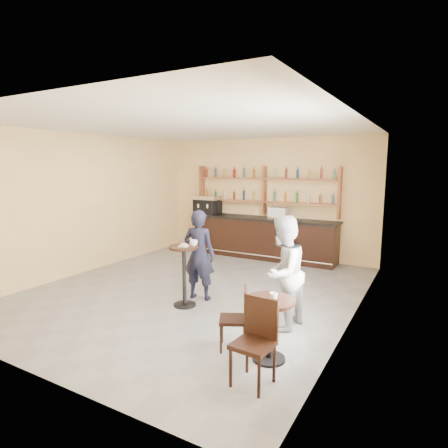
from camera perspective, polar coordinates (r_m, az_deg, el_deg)
The scene contains 23 objects.
floor at distance 7.63m, azimuth -4.33°, elevation -10.02°, with size 7.00×7.00×0.00m, color gray.
ceiling at distance 7.25m, azimuth -4.64°, elevation 14.65°, with size 7.00×7.00×0.00m, color white.
wall_back at distance 10.34m, azimuth 6.42°, elevation 4.01°, with size 7.00×7.00×0.00m, color #F8D08D.
wall_front at distance 4.81m, azimuth -28.42°, elevation -2.56°, with size 7.00×7.00×0.00m, color #F8D08D.
wall_left at distance 9.27m, azimuth -20.08°, elevation 2.97°, with size 7.00×7.00×0.00m, color #F8D08D.
wall_right at distance 6.13m, azimuth 19.47°, elevation 0.25°, with size 7.00×7.00×0.00m, color #F8D08D.
window_pane at distance 4.96m, azimuth 17.00°, elevation -0.40°, with size 2.00×2.00×0.00m, color white.
window_frame at distance 4.96m, azimuth 16.94°, elevation -0.40°, with size 0.04×1.70×2.10m, color black, non-canonical shape.
shelf_unit at distance 10.21m, azimuth 6.15°, elevation 5.13°, with size 4.00×0.26×1.40m, color brown, non-canonical shape.
liquor_bottles at distance 10.20m, azimuth 6.17°, elevation 6.08°, with size 3.68×0.10×1.00m, color #8C5919, non-canonical shape.
bar_counter at distance 10.14m, azimuth 5.92°, elevation -2.10°, with size 4.04×0.79×1.09m, color black, non-canonical shape.
espresso_machine at distance 10.83m, azimuth -2.54°, elevation 2.95°, with size 0.72×0.46×0.52m, color black, non-canonical shape.
pastry_case at distance 9.86m, azimuth 8.38°, elevation 1.65°, with size 0.50×0.40×0.30m, color silver, non-canonical shape.
pedestal_table at distance 6.68m, azimuth -6.07°, elevation -7.92°, with size 0.53×0.53×1.08m, color black, non-canonical shape.
napkin at distance 6.55m, azimuth -6.15°, elevation -3.36°, with size 0.17×0.17×0.00m, color white.
donut at distance 6.53m, azimuth -6.13°, elevation -3.18°, with size 0.12×0.12×0.04m, color #E79354.
cup_pedestal at distance 6.54m, azimuth -4.65°, elevation -2.89°, with size 0.14×0.14×0.11m, color white.
man_main at distance 6.94m, azimuth -3.81°, elevation -4.69°, with size 0.61×0.40×1.68m, color black.
cafe_table at distance 4.96m, azimuth 6.92°, elevation -15.72°, with size 0.64×0.64×0.81m, color black, non-canonical shape.
cup_cafe at distance 4.78m, azimuth 7.58°, elevation -10.88°, with size 0.10×0.10×0.09m, color white.
chair_west at distance 5.21m, azimuth 1.38°, elevation -14.22°, with size 0.36×0.36×0.84m, color black, non-canonical shape.
chair_south at distance 4.41m, azimuth 4.42°, elevation -17.74°, with size 0.42×0.42×0.98m, color black, non-canonical shape.
patron_second at distance 5.74m, azimuth 8.92°, elevation -7.38°, with size 0.84×0.66×1.74m, color gray.
Camera 1 is at (4.03, -5.99, 2.46)m, focal length 30.00 mm.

